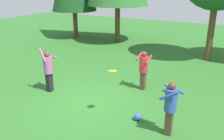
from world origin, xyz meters
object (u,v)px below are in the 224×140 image
object	(u,v)px
ball_blue	(138,117)
ball_white	(167,89)
person_catcher	(170,104)
person_bystander	(144,67)
frisbee	(112,71)
person_thrower	(48,68)

from	to	relation	value
ball_blue	ball_white	bearing A→B (deg)	84.85
person_catcher	person_bystander	bearing A→B (deg)	-50.88
frisbee	ball_white	xyz separation A→B (m)	(1.05, 2.64, -1.42)
person_catcher	ball_blue	distance (m)	1.36
person_thrower	person_bystander	size ratio (longest dim) A/B	1.14
person_catcher	frisbee	bearing A→B (deg)	0.00
ball_blue	frisbee	bearing A→B (deg)	-171.33
person_catcher	frisbee	distance (m)	1.97
person_catcher	ball_white	world-z (taller)	person_catcher
person_thrower	ball_blue	size ratio (longest dim) A/B	7.73
ball_blue	person_thrower	bearing A→B (deg)	174.18
person_thrower	person_bystander	world-z (taller)	person_thrower
person_bystander	ball_white	distance (m)	1.26
person_thrower	ball_blue	bearing A→B (deg)	3.86
person_bystander	ball_blue	distance (m)	2.53
person_catcher	person_bystander	distance (m)	3.11
ball_white	person_bystander	bearing A→B (deg)	-166.54
frisbee	ball_white	distance (m)	3.17
ball_blue	person_catcher	bearing A→B (deg)	-14.77
person_thrower	person_catcher	bearing A→B (deg)	1.92
person_bystander	ball_blue	xyz separation A→B (m)	(0.72, -2.29, -0.81)
person_bystander	frisbee	world-z (taller)	frisbee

